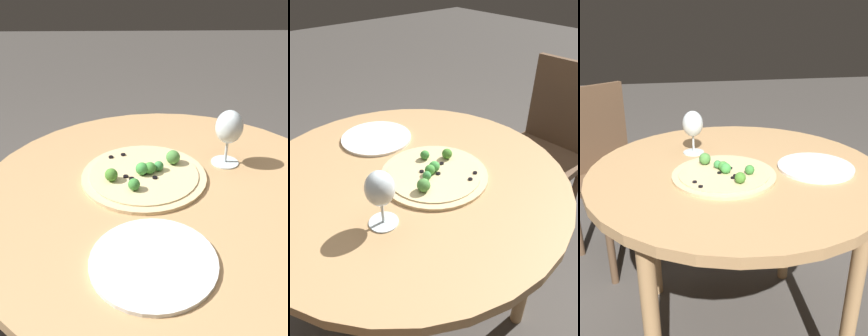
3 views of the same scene
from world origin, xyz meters
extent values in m
cylinder|color=tan|center=(0.00, 0.00, 0.73)|extent=(1.01, 1.01, 0.03)
cylinder|color=tan|center=(-0.31, 0.31, 0.36)|extent=(0.05, 0.05, 0.72)
cylinder|color=tan|center=(0.31, 0.31, 0.36)|extent=(0.05, 0.05, 0.72)
cylinder|color=brown|center=(0.41, 0.52, 0.21)|extent=(0.04, 0.04, 0.42)
cylinder|color=#DBBC89|center=(-0.06, 0.06, 0.75)|extent=(0.34, 0.34, 0.01)
cylinder|color=beige|center=(-0.06, 0.06, 0.76)|extent=(0.30, 0.30, 0.00)
sphere|color=#44913A|center=(-0.04, 0.06, 0.78)|extent=(0.03, 0.03, 0.03)
sphere|color=#3D8B44|center=(-0.02, 0.07, 0.78)|extent=(0.03, 0.03, 0.03)
sphere|color=#4B893E|center=(0.02, 0.11, 0.78)|extent=(0.04, 0.04, 0.04)
sphere|color=#48852E|center=(-0.15, 0.02, 0.78)|extent=(0.03, 0.03, 0.03)
sphere|color=green|center=(-0.07, 0.05, 0.78)|extent=(0.03, 0.03, 0.03)
sphere|color=#3C8638|center=(-0.09, -0.02, 0.78)|extent=(0.03, 0.03, 0.03)
cylinder|color=black|center=(-0.09, 0.03, 0.77)|extent=(0.01, 0.01, 0.00)
cylinder|color=black|center=(-0.06, 0.05, 0.77)|extent=(0.01, 0.01, 0.00)
cylinder|color=black|center=(-0.06, 0.07, 0.77)|extent=(0.01, 0.01, 0.00)
cylinder|color=black|center=(-0.04, 0.06, 0.77)|extent=(0.01, 0.01, 0.00)
cylinder|color=black|center=(-0.03, 0.03, 0.77)|extent=(0.01, 0.01, 0.00)
cylinder|color=black|center=(-0.15, 0.14, 0.77)|extent=(0.01, 0.01, 0.00)
cylinder|color=black|center=(-0.12, 0.16, 0.77)|extent=(0.01, 0.01, 0.00)
cylinder|color=black|center=(-0.11, 0.04, 0.77)|extent=(0.01, 0.01, 0.00)
cylinder|color=silver|center=(0.18, 0.13, 0.75)|extent=(0.08, 0.08, 0.00)
cylinder|color=silver|center=(0.18, 0.13, 0.78)|extent=(0.01, 0.01, 0.06)
ellipsoid|color=silver|center=(0.18, 0.13, 0.86)|extent=(0.08, 0.08, 0.10)
cylinder|color=white|center=(-0.05, -0.26, 0.75)|extent=(0.26, 0.26, 0.01)
camera|label=1|loc=(-0.08, -0.81, 1.30)|focal=40.00mm
camera|label=2|loc=(0.48, 0.69, 1.36)|focal=35.00mm
camera|label=3|loc=(-1.15, 0.25, 1.25)|focal=40.00mm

